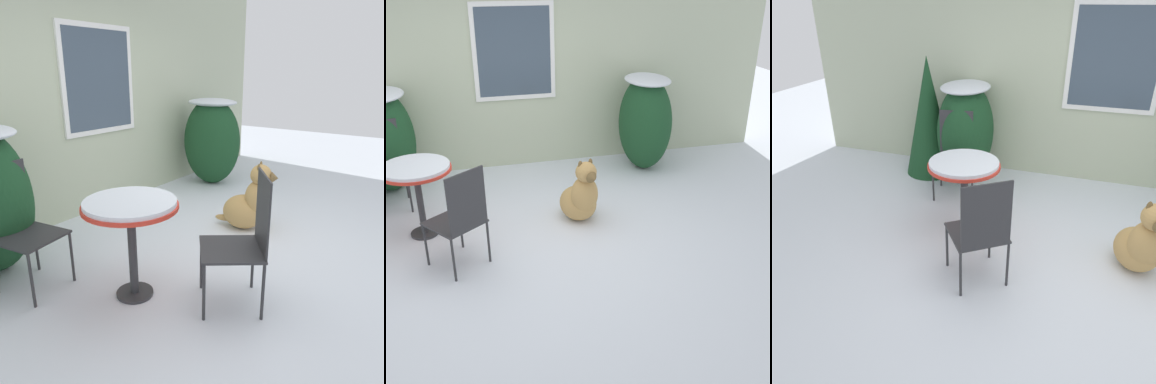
{
  "view_description": "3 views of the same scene",
  "coord_description": "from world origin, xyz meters",
  "views": [
    {
      "loc": [
        -2.96,
        -1.5,
        1.75
      ],
      "look_at": [
        0.0,
        0.6,
        0.55
      ],
      "focal_mm": 35.0,
      "sensor_mm": 36.0,
      "label": 1
    },
    {
      "loc": [
        -0.63,
        -4.45,
        2.69
      ],
      "look_at": [
        0.64,
        0.33,
        0.33
      ],
      "focal_mm": 45.0,
      "sensor_mm": 36.0,
      "label": 2
    },
    {
      "loc": [
        0.03,
        -2.87,
        2.27
      ],
      "look_at": [
        -1.08,
        0.41,
        0.47
      ],
      "focal_mm": 35.0,
      "sensor_mm": 36.0,
      "label": 3
    }
  ],
  "objects": [
    {
      "name": "house_wall",
      "position": [
        0.01,
        2.2,
        1.6
      ],
      "size": [
        8.0,
        0.1,
        3.2
      ],
      "color": "#B2BC9E",
      "rests_on": "ground_plane"
    },
    {
      "name": "patio_table",
      "position": [
        -1.08,
        0.41,
        0.7
      ],
      "size": [
        0.74,
        0.74,
        0.81
      ],
      "color": "#2D2D30",
      "rests_on": "ground_plane"
    },
    {
      "name": "dog",
      "position": [
        0.66,
        0.27,
        0.29
      ],
      "size": [
        0.52,
        0.7,
        0.78
      ],
      "rotation": [
        0.0,
        0.0,
        0.26
      ],
      "color": "tan",
      "rests_on": "ground_plane"
    },
    {
      "name": "shrub_middle",
      "position": [
        1.96,
        1.61,
        0.7
      ],
      "size": [
        0.71,
        0.93,
        1.33
      ],
      "color": "#194223",
      "rests_on": "ground_plane"
    },
    {
      "name": "ground_plane",
      "position": [
        0.0,
        0.0,
        0.0
      ],
      "size": [
        16.0,
        16.0,
        0.0
      ],
      "primitive_type": "plane",
      "color": "silver"
    },
    {
      "name": "patio_chair_far_side",
      "position": [
        -0.68,
        -0.35,
        0.56
      ],
      "size": [
        0.64,
        0.64,
        1.04
      ],
      "rotation": [
        0.0,
        0.0,
        3.78
      ],
      "color": "#2D2D30",
      "rests_on": "ground_plane"
    }
  ]
}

